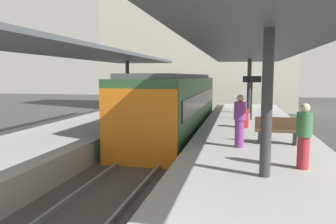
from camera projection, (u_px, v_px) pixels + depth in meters
ground_plane at (155, 157)px, 12.85m from camera, size 80.00×80.00×0.00m
platform_left at (67, 141)px, 13.60m from camera, size 4.40×28.00×1.00m
platform_right at (254, 150)px, 11.99m from camera, size 4.40×28.00×1.00m
track_ballast at (155, 155)px, 12.84m from camera, size 3.20×28.00×0.20m
rail_near_side at (137, 150)px, 12.97m from camera, size 0.08×28.00×0.14m
rail_far_side at (172, 152)px, 12.67m from camera, size 0.08×28.00×0.14m
commuter_train at (177, 104)px, 17.17m from camera, size 2.78×13.65×3.10m
canopy_left at (80, 53)px, 14.55m from camera, size 4.18×21.00×3.34m
canopy_right at (255, 50)px, 12.93m from camera, size 4.18×21.00×3.38m
platform_bench at (277, 130)px, 10.61m from camera, size 1.40×0.41×0.86m
platform_sign at (252, 88)px, 16.32m from camera, size 0.90×0.08×2.21m
litter_bin at (243, 118)px, 13.94m from camera, size 0.44×0.44×0.80m
passenger_near_bench at (240, 120)px, 10.02m from camera, size 0.36×0.36×1.64m
passenger_mid_platform at (304, 135)px, 7.68m from camera, size 0.36×0.36×1.58m
station_building_backdrop at (198, 53)px, 31.83m from camera, size 18.00×6.00×11.00m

